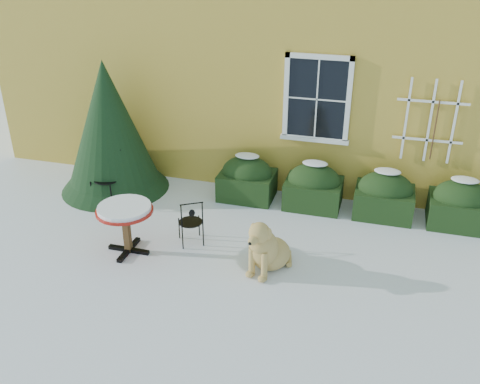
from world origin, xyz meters
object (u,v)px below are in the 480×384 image
(bistro_table, at_px, (125,214))
(patio_chair_far, at_px, (108,176))
(dog, at_px, (266,249))
(evergreen_shrub, at_px, (111,140))
(patio_chair_near, at_px, (191,222))

(bistro_table, distance_m, patio_chair_far, 1.94)
(patio_chair_far, xyz_separation_m, dog, (3.45, -1.43, -0.14))
(evergreen_shrub, bearing_deg, bistro_table, -57.58)
(evergreen_shrub, distance_m, bistro_table, 2.51)
(evergreen_shrub, xyz_separation_m, bistro_table, (1.33, -2.10, -0.35))
(evergreen_shrub, bearing_deg, patio_chair_near, -35.01)
(evergreen_shrub, bearing_deg, patio_chair_far, -72.94)
(bistro_table, distance_m, dog, 2.32)
(evergreen_shrub, relative_size, bistro_table, 2.86)
(patio_chair_near, distance_m, patio_chair_far, 2.31)
(evergreen_shrub, relative_size, patio_chair_far, 2.50)
(bistro_table, distance_m, patio_chair_near, 1.09)
(patio_chair_near, relative_size, patio_chair_far, 0.80)
(patio_chair_far, bearing_deg, evergreen_shrub, 111.86)
(patio_chair_near, bearing_deg, bistro_table, -0.99)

